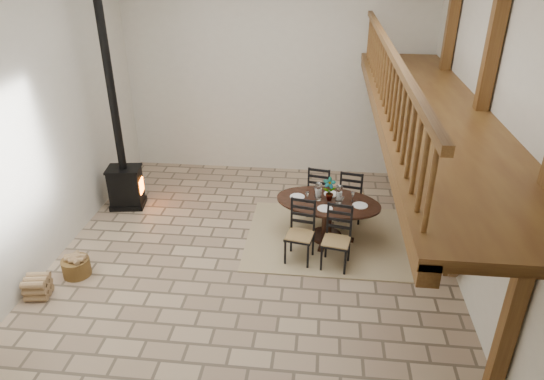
# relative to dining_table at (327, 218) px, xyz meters

# --- Properties ---
(ground) EXTENTS (8.00, 8.00, 0.00)m
(ground) POSITION_rel_dining_table_xyz_m (-1.30, -0.90, -0.45)
(ground) COLOR tan
(ground) RESTS_ON ground
(room_shell) EXTENTS (7.02, 8.02, 5.01)m
(room_shell) POSITION_rel_dining_table_xyz_m (-0.11, -0.90, 2.56)
(room_shell) COLOR beige
(room_shell) RESTS_ON ground
(rug) EXTENTS (3.00, 2.50, 0.02)m
(rug) POSITION_rel_dining_table_xyz_m (-0.00, -0.00, -0.44)
(rug) COLOR tan
(rug) RESTS_ON ground
(dining_table) EXTENTS (2.13, 2.32, 1.25)m
(dining_table) POSITION_rel_dining_table_xyz_m (0.00, 0.00, 0.00)
(dining_table) COLOR black
(dining_table) RESTS_ON ground
(wood_stove) EXTENTS (0.76, 0.63, 5.00)m
(wood_stove) POSITION_rel_dining_table_xyz_m (-4.24, 0.82, 0.66)
(wood_stove) COLOR black
(wood_stove) RESTS_ON ground
(log_basket) EXTENTS (0.46, 0.46, 0.38)m
(log_basket) POSITION_rel_dining_table_xyz_m (-4.21, -1.61, -0.29)
(log_basket) COLOR brown
(log_basket) RESTS_ON ground
(log_stack) EXTENTS (0.41, 0.42, 0.37)m
(log_stack) POSITION_rel_dining_table_xyz_m (-4.55, -2.23, -0.27)
(log_stack) COLOR #9B8056
(log_stack) RESTS_ON ground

